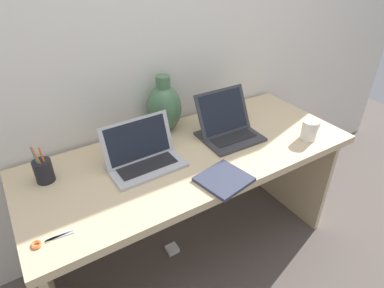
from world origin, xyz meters
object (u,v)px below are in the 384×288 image
Objects in this scene: laptop_left at (142,154)px; scissors at (45,242)px; pen_cup at (44,171)px; coffee_mug at (310,130)px; notebook_stack at (224,179)px; power_brick at (172,249)px; laptop_right at (227,125)px; green_vase at (164,107)px.

laptop_left reaches higher than scissors.
coffee_mug is at bearing -16.58° from pen_cup.
notebook_stack is (0.25, -0.31, -0.05)m from laptop_left.
notebook_stack is 1.10× the size of pen_cup.
pen_cup is at bearing 147.84° from notebook_stack.
pen_cup reaches higher than power_brick.
laptop_right reaches higher than laptop_left.
coffee_mug reaches higher than notebook_stack.
laptop_right is at bearing 14.08° from scissors.
laptop_right is 0.44m from coffee_mug.
laptop_left is at bearing 162.60° from coffee_mug.
laptop_right is 1.63× the size of pen_cup.
notebook_stack is at bearing -128.26° from laptop_right.
coffee_mug is 1.34m from scissors.
pen_cup reaches higher than notebook_stack.
laptop_left is 0.89m from coffee_mug.
notebook_stack is (0.00, -0.55, -0.13)m from green_vase.
green_vase is (0.25, 0.24, 0.08)m from laptop_left.
coffee_mug is (0.60, -0.50, -0.08)m from green_vase.
laptop_left is 0.50m from laptop_right.
laptop_left reaches higher than notebook_stack.
laptop_right reaches higher than pen_cup.
power_brick is (0.56, -0.09, -0.78)m from pen_cup.
laptop_right is at bearing 142.73° from coffee_mug.
scissors reaches higher than power_brick.
pen_cup reaches higher than coffee_mug.
green_vase reaches higher than power_brick.
scissors is at bearing 175.35° from notebook_stack.
laptop_left reaches higher than pen_cup.
coffee_mug is at bearing -37.27° from laptop_right.
scissors is (-0.75, 0.06, -0.00)m from notebook_stack.
green_vase is at bearing 43.74° from laptop_left.
notebook_stack is at bearing -4.65° from scissors.
power_brick is (-0.70, 0.28, -0.77)m from coffee_mug.
green_vase is 1.65× the size of pen_cup.
pen_cup is 0.96m from power_brick.
scissors is at bearing -102.36° from pen_cup.
scissors is 2.11× the size of power_brick.
pen_cup is (-0.42, 0.11, -0.00)m from laptop_left.
laptop_left is at bearing 128.99° from notebook_stack.
laptop_right is (0.50, 0.00, 0.00)m from laptop_left.
pen_cup is at bearing 163.42° from coffee_mug.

